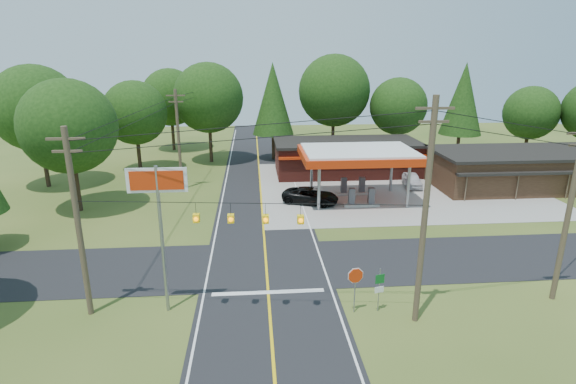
{
  "coord_description": "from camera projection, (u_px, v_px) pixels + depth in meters",
  "views": [
    {
      "loc": [
        -0.7,
        -26.72,
        13.23
      ],
      "look_at": [
        2.0,
        7.0,
        2.8
      ],
      "focal_mm": 28.0,
      "sensor_mm": 36.0,
      "label": 1
    }
  ],
  "objects": [
    {
      "name": "big_stop_sign",
      "position": [
        159.0,
        203.0,
        22.43
      ],
      "size": [
        2.98,
        0.18,
        8.01
      ],
      "color": "gray",
      "rests_on": "ground"
    },
    {
      "name": "gas_canopy",
      "position": [
        359.0,
        156.0,
        41.22
      ],
      "size": [
        10.6,
        7.4,
        4.88
      ],
      "color": "gray",
      "rests_on": "ground"
    },
    {
      "name": "suv_car",
      "position": [
        310.0,
        196.0,
        41.31
      ],
      "size": [
        6.72,
        6.72,
        1.43
      ],
      "primitive_type": "imported",
      "rotation": [
        0.0,
        0.0,
        1.18
      ],
      "color": "black",
      "rests_on": "ground"
    },
    {
      "name": "strip_building",
      "position": [
        532.0,
        169.0,
        46.2
      ],
      "size": [
        20.4,
        8.75,
        3.8
      ],
      "color": "#362116",
      "rests_on": "ground"
    },
    {
      "name": "utility_pole_near_left",
      "position": [
        78.0,
        222.0,
        22.39
      ],
      "size": [
        1.8,
        0.3,
        10.0
      ],
      "color": "#473828",
      "rests_on": "ground"
    },
    {
      "name": "octagonal_stop_sign",
      "position": [
        355.0,
        279.0,
        23.44
      ],
      "size": [
        0.9,
        0.2,
        2.62
      ],
      "color": "gray",
      "rests_on": "ground"
    },
    {
      "name": "sedan_car",
      "position": [
        412.0,
        180.0,
        46.6
      ],
      "size": [
        4.61,
        4.61,
        1.39
      ],
      "primitive_type": "imported",
      "rotation": [
        0.0,
        0.0,
        -0.14
      ],
      "color": "silver",
      "rests_on": "ground"
    },
    {
      "name": "convenience_store",
      "position": [
        346.0,
        157.0,
        51.5
      ],
      "size": [
        16.4,
        7.55,
        3.8
      ],
      "color": "#5B211A",
      "rests_on": "ground"
    },
    {
      "name": "utility_pole_far_left",
      "position": [
        179.0,
        139.0,
        44.41
      ],
      "size": [
        1.8,
        0.3,
        10.0
      ],
      "color": "#473828",
      "rests_on": "ground"
    },
    {
      "name": "main_highway",
      "position": [
        266.0,
        265.0,
        29.4
      ],
      "size": [
        8.0,
        120.0,
        0.02
      ],
      "primitive_type": "cube",
      "color": "black",
      "rests_on": "ground"
    },
    {
      "name": "cross_road",
      "position": [
        266.0,
        265.0,
        29.4
      ],
      "size": [
        70.0,
        7.0,
        0.02
      ],
      "primitive_type": "cube",
      "color": "black",
      "rests_on": "ground"
    },
    {
      "name": "utility_pole_right_b",
      "position": [
        569.0,
        212.0,
        23.85
      ],
      "size": [
        1.8,
        0.3,
        10.0
      ],
      "color": "#473828",
      "rests_on": "ground"
    },
    {
      "name": "utility_pole_near_right",
      "position": [
        425.0,
        212.0,
        21.56
      ],
      "size": [
        1.8,
        0.3,
        11.5
      ],
      "color": "#473828",
      "rests_on": "ground"
    },
    {
      "name": "treeline_backdrop",
      "position": [
        265.0,
        108.0,
        50.13
      ],
      "size": [
        70.27,
        51.59,
        13.3
      ],
      "color": "#332316",
      "rests_on": "ground"
    },
    {
      "name": "route_sign_post",
      "position": [
        379.0,
        286.0,
        23.67
      ],
      "size": [
        0.51,
        0.14,
        2.52
      ],
      "color": "gray",
      "rests_on": "ground"
    },
    {
      "name": "lane_center_yellow",
      "position": [
        266.0,
        264.0,
        29.4
      ],
      "size": [
        0.15,
        110.0,
        0.0
      ],
      "primitive_type": "cube",
      "color": "yellow",
      "rests_on": "main_highway"
    },
    {
      "name": "ground",
      "position": [
        266.0,
        265.0,
        29.41
      ],
      "size": [
        120.0,
        120.0,
        0.0
      ],
      "primitive_type": "plane",
      "color": "#3A511C",
      "rests_on": "ground"
    },
    {
      "name": "utility_pole_north",
      "position": [
        209.0,
        119.0,
        60.85
      ],
      "size": [
        0.3,
        0.3,
        9.5
      ],
      "color": "#473828",
      "rests_on": "ground"
    },
    {
      "name": "overhead_beacons",
      "position": [
        248.0,
        205.0,
        21.79
      ],
      "size": [
        17.04,
        2.04,
        1.03
      ],
      "color": "black",
      "rests_on": "ground"
    }
  ]
}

